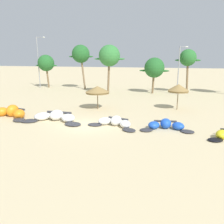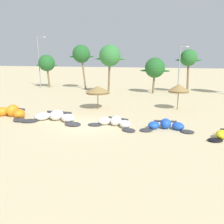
# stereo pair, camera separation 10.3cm
# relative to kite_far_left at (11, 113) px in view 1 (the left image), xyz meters

# --- Properties ---
(ground_plane) EXTENTS (260.00, 260.00, 0.00)m
(ground_plane) POSITION_rel_kite_far_left_xyz_m (9.07, -0.73, -0.50)
(ground_plane) COLOR beige
(kite_far_left) EXTENTS (5.81, 3.06, 1.31)m
(kite_far_left) POSITION_rel_kite_far_left_xyz_m (0.00, 0.00, 0.00)
(kite_far_left) COLOR #333338
(kite_far_left) RESTS_ON ground
(kite_left) EXTENTS (6.76, 3.22, 1.05)m
(kite_left) POSITION_rel_kite_far_left_xyz_m (5.41, 0.00, -0.10)
(kite_left) COLOR #333338
(kite_left) RESTS_ON ground
(kite_left_of_center) EXTENTS (5.02, 2.88, 0.93)m
(kite_left_of_center) POSITION_rel_kite_far_left_xyz_m (11.77, -0.08, -0.15)
(kite_left_of_center) COLOR #333338
(kite_left_of_center) RESTS_ON ground
(kite_center) EXTENTS (4.90, 2.60, 0.91)m
(kite_center) POSITION_rel_kite_far_left_xyz_m (16.46, 0.25, -0.15)
(kite_center) COLOR #333338
(kite_center) RESTS_ON ground
(beach_umbrella_near_van) EXTENTS (3.03, 3.03, 2.91)m
(beach_umbrella_near_van) POSITION_rel_kite_far_left_xyz_m (7.86, 6.21, 1.95)
(beach_umbrella_near_van) COLOR brown
(beach_umbrella_near_van) RESTS_ON ground
(beach_umbrella_middle) EXTENTS (2.57, 2.57, 3.18)m
(beach_umbrella_middle) POSITION_rel_kite_far_left_xyz_m (17.46, 8.66, 2.19)
(beach_umbrella_middle) COLOR brown
(beach_umbrella_middle) RESTS_ON ground
(palm_leftmost) EXTENTS (5.18, 3.45, 6.93)m
(palm_leftmost) POSITION_rel_kite_far_left_xyz_m (-9.68, 23.20, 4.65)
(palm_leftmost) COLOR brown
(palm_leftmost) RESTS_ON ground
(palm_left) EXTENTS (5.32, 3.54, 8.82)m
(palm_left) POSITION_rel_kite_far_left_xyz_m (-1.45, 22.87, 6.46)
(palm_left) COLOR #7F6647
(palm_left) RESTS_ON ground
(palm_left_of_gap) EXTENTS (5.50, 3.67, 8.48)m
(palm_left_of_gap) POSITION_rel_kite_far_left_xyz_m (5.85, 18.26, 6.07)
(palm_left_of_gap) COLOR brown
(palm_left_of_gap) RESTS_ON ground
(palm_center_left) EXTENTS (5.31, 3.54, 6.35)m
(palm_center_left) POSITION_rel_kite_far_left_xyz_m (13.34, 21.04, 4.03)
(palm_center_left) COLOR brown
(palm_center_left) RESTS_ON ground
(palm_center_right) EXTENTS (4.37, 2.92, 7.77)m
(palm_center_right) POSITION_rel_kite_far_left_xyz_m (18.94, 22.61, 5.70)
(palm_center_right) COLOR brown
(palm_center_right) RESTS_ON ground
(lamppost_west) EXTENTS (2.08, 0.24, 10.53)m
(lamppost_west) POSITION_rel_kite_far_left_xyz_m (-10.93, 22.54, 5.35)
(lamppost_west) COLOR gray
(lamppost_west) RESTS_ON ground
(lamppost_west_center) EXTENTS (1.44, 0.24, 8.23)m
(lamppost_west_center) POSITION_rel_kite_far_left_xyz_m (17.59, 21.01, 4.10)
(lamppost_west_center) COLOR gray
(lamppost_west_center) RESTS_ON ground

